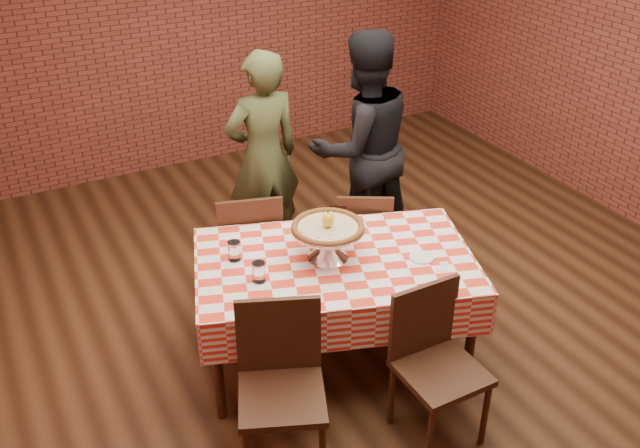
# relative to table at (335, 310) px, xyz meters

# --- Properties ---
(ground) EXTENTS (6.00, 6.00, 0.00)m
(ground) POSITION_rel_table_xyz_m (0.41, 0.31, -0.38)
(ground) COLOR black
(ground) RESTS_ON ground
(back_wall) EXTENTS (5.50, 0.00, 5.50)m
(back_wall) POSITION_rel_table_xyz_m (0.41, 3.31, 1.08)
(back_wall) COLOR brown
(back_wall) RESTS_ON ground
(table) EXTENTS (1.88, 1.47, 0.75)m
(table) POSITION_rel_table_xyz_m (0.00, 0.00, 0.00)
(table) COLOR #3C1F12
(table) RESTS_ON ground
(tablecloth) EXTENTS (1.93, 1.51, 0.28)m
(tablecloth) POSITION_rel_table_xyz_m (0.00, 0.00, 0.24)
(tablecloth) COLOR red
(tablecloth) RESTS_ON table
(pizza_stand) EXTENTS (0.63, 0.63, 0.20)m
(pizza_stand) POSITION_rel_table_xyz_m (-0.03, 0.04, 0.48)
(pizza_stand) COLOR silver
(pizza_stand) RESTS_ON tablecloth
(pizza) EXTENTS (0.61, 0.61, 0.03)m
(pizza) POSITION_rel_table_xyz_m (-0.03, 0.04, 0.59)
(pizza) COLOR beige
(pizza) RESTS_ON pizza_stand
(lemon) EXTENTS (0.10, 0.10, 0.09)m
(lemon) POSITION_rel_table_xyz_m (-0.03, 0.04, 0.64)
(lemon) COLOR yellow
(lemon) RESTS_ON pizza
(water_glass_left) EXTENTS (0.10, 0.10, 0.12)m
(water_glass_left) POSITION_rel_table_xyz_m (-0.50, 0.00, 0.44)
(water_glass_left) COLOR white
(water_glass_left) RESTS_ON tablecloth
(water_glass_right) EXTENTS (0.10, 0.10, 0.12)m
(water_glass_right) POSITION_rel_table_xyz_m (-0.54, 0.28, 0.44)
(water_glass_right) COLOR white
(water_glass_right) RESTS_ON tablecloth
(side_plate) EXTENTS (0.19, 0.19, 0.01)m
(side_plate) POSITION_rel_table_xyz_m (0.47, -0.24, 0.39)
(side_plate) COLOR white
(side_plate) RESTS_ON tablecloth
(sweetener_packet_a) EXTENTS (0.06, 0.05, 0.00)m
(sweetener_packet_a) POSITION_rel_table_xyz_m (0.49, -0.39, 0.39)
(sweetener_packet_a) COLOR white
(sweetener_packet_a) RESTS_ON tablecloth
(sweetener_packet_b) EXTENTS (0.06, 0.05, 0.00)m
(sweetener_packet_b) POSITION_rel_table_xyz_m (0.55, -0.35, 0.39)
(sweetener_packet_b) COLOR white
(sweetener_packet_b) RESTS_ON tablecloth
(condiment_caddy) EXTENTS (0.14, 0.13, 0.15)m
(condiment_caddy) POSITION_rel_table_xyz_m (0.18, 0.30, 0.46)
(condiment_caddy) COLOR silver
(condiment_caddy) RESTS_ON tablecloth
(chair_near_left) EXTENTS (0.59, 0.59, 0.93)m
(chair_near_left) POSITION_rel_table_xyz_m (-0.65, -0.61, 0.09)
(chair_near_left) COLOR #3C1F12
(chair_near_left) RESTS_ON ground
(chair_near_right) EXTENTS (0.43, 0.43, 0.91)m
(chair_near_right) POSITION_rel_table_xyz_m (0.19, -0.85, 0.08)
(chair_near_right) COLOR #3C1F12
(chair_near_right) RESTS_ON ground
(chair_far_left) EXTENTS (0.54, 0.54, 0.92)m
(chair_far_left) POSITION_rel_table_xyz_m (-0.22, 0.85, 0.08)
(chair_far_left) COLOR #3C1F12
(chair_far_left) RESTS_ON ground
(chair_far_right) EXTENTS (0.52, 0.52, 0.86)m
(chair_far_right) POSITION_rel_table_xyz_m (0.56, 0.58, 0.05)
(chair_far_right) COLOR #3C1F12
(chair_far_right) RESTS_ON ground
(diner_olive) EXTENTS (0.61, 0.40, 1.65)m
(diner_olive) POSITION_rel_table_xyz_m (0.16, 1.42, 0.45)
(diner_olive) COLOR #414826
(diner_olive) RESTS_ON ground
(diner_black) EXTENTS (0.89, 0.71, 1.79)m
(diner_black) POSITION_rel_table_xyz_m (0.83, 1.08, 0.52)
(diner_black) COLOR black
(diner_black) RESTS_ON ground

